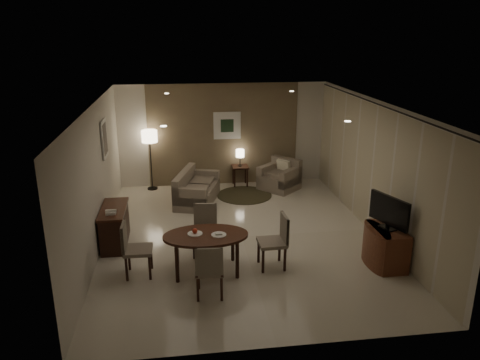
{
  "coord_description": "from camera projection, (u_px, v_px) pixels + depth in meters",
  "views": [
    {
      "loc": [
        -1.2,
        -8.61,
        4.05
      ],
      "look_at": [
        0.0,
        0.2,
        1.15
      ],
      "focal_mm": 35.0,
      "sensor_mm": 36.0,
      "label": 1
    }
  ],
  "objects": [
    {
      "name": "telephone",
      "position": [
        111.0,
        212.0,
        8.68
      ],
      "size": [
        0.2,
        0.14,
        0.09
      ],
      "primitive_type": null,
      "color": "white",
      "rests_on": "console_desk"
    },
    {
      "name": "napkin",
      "position": [
        219.0,
        234.0,
        7.95
      ],
      "size": [
        0.12,
        0.08,
        0.03
      ],
      "primitive_type": "cube",
      "color": "white",
      "rests_on": "plate_b"
    },
    {
      "name": "taupe_accent",
      "position": [
        223.0,
        135.0,
        12.39
      ],
      "size": [
        3.96,
        0.03,
        2.7
      ],
      "primitive_type": "cube",
      "color": "#766749",
      "rests_on": "wall_back"
    },
    {
      "name": "downlight_fr",
      "position": [
        292.0,
        91.0,
        10.57
      ],
      "size": [
        0.1,
        0.1,
        0.01
      ],
      "primitive_type": "cylinder",
      "color": "white",
      "rests_on": "ceiling"
    },
    {
      "name": "console_desk",
      "position": [
        115.0,
        226.0,
        9.09
      ],
      "size": [
        0.48,
        1.2,
        0.75
      ],
      "primitive_type": null,
      "color": "#482017",
      "rests_on": "floor"
    },
    {
      "name": "art_back_frame",
      "position": [
        227.0,
        126.0,
        12.3
      ],
      "size": [
        0.72,
        0.03,
        0.72
      ],
      "primitive_type": "cube",
      "color": "silver",
      "rests_on": "wall_back"
    },
    {
      "name": "chair_far",
      "position": [
        205.0,
        231.0,
        8.65
      ],
      "size": [
        0.51,
        0.51,
        0.93
      ],
      "primitive_type": null,
      "rotation": [
        0.0,
        0.0,
        -0.14
      ],
      "color": "gray",
      "rests_on": "floor"
    },
    {
      "name": "armchair",
      "position": [
        279.0,
        175.0,
        12.21
      ],
      "size": [
        1.21,
        1.21,
        0.78
      ],
      "primitive_type": null,
      "rotation": [
        0.0,
        0.0,
        -0.83
      ],
      "color": "gray",
      "rests_on": "floor"
    },
    {
      "name": "dining_table",
      "position": [
        206.0,
        253.0,
        8.09
      ],
      "size": [
        1.46,
        0.91,
        0.69
      ],
      "primitive_type": null,
      "color": "#482017",
      "rests_on": "floor"
    },
    {
      "name": "room_shell",
      "position": [
        239.0,
        168.0,
        9.48
      ],
      "size": [
        5.5,
        7.0,
        2.7
      ],
      "color": "beige",
      "rests_on": "ground"
    },
    {
      "name": "flat_tv",
      "position": [
        389.0,
        212.0,
        8.1
      ],
      "size": [
        0.36,
        0.85,
        0.6
      ],
      "primitive_type": null,
      "rotation": [
        0.0,
        0.0,
        0.35
      ],
      "color": "black",
      "rests_on": "tv_cabinet"
    },
    {
      "name": "art_left_canvas",
      "position": [
        105.0,
        139.0,
        9.74
      ],
      "size": [
        0.01,
        0.46,
        0.64
      ],
      "primitive_type": "cube",
      "color": "gray",
      "rests_on": "wall_left"
    },
    {
      "name": "round_rug",
      "position": [
        244.0,
        195.0,
        11.87
      ],
      "size": [
        1.39,
        1.39,
        0.01
      ],
      "primitive_type": "cylinder",
      "color": "#423C25",
      "rests_on": "floor"
    },
    {
      "name": "floor_lamp",
      "position": [
        151.0,
        160.0,
        12.1
      ],
      "size": [
        0.4,
        0.4,
        1.57
      ],
      "primitive_type": null,
      "color": "#FFE5B7",
      "rests_on": "floor"
    },
    {
      "name": "downlight_fl",
      "position": [
        167.0,
        93.0,
        10.21
      ],
      "size": [
        0.1,
        0.1,
        0.01
      ],
      "primitive_type": "cylinder",
      "color": "white",
      "rests_on": "ceiling"
    },
    {
      "name": "curtain_rod",
      "position": [
        378.0,
        104.0,
        9.05
      ],
      "size": [
        0.03,
        6.8,
        0.03
      ],
      "primitive_type": "cylinder",
      "rotation": [
        1.57,
        0.0,
        0.0
      ],
      "color": "black",
      "rests_on": "wall_right"
    },
    {
      "name": "plate_a",
      "position": [
        195.0,
        234.0,
        8.0
      ],
      "size": [
        0.26,
        0.26,
        0.02
      ],
      "primitive_type": "cylinder",
      "color": "white",
      "rests_on": "dining_table"
    },
    {
      "name": "curtain_wall",
      "position": [
        372.0,
        170.0,
        9.46
      ],
      "size": [
        0.08,
        6.7,
        2.58
      ],
      "primitive_type": null,
      "color": "beige",
      "rests_on": "wall_right"
    },
    {
      "name": "plate_b",
      "position": [
        219.0,
        235.0,
        7.96
      ],
      "size": [
        0.26,
        0.26,
        0.02
      ],
      "primitive_type": "cylinder",
      "color": "white",
      "rests_on": "dining_table"
    },
    {
      "name": "chair_near",
      "position": [
        210.0,
        269.0,
        7.32
      ],
      "size": [
        0.48,
        0.48,
        0.92
      ],
      "primitive_type": null,
      "rotation": [
        0.0,
        0.0,
        3.06
      ],
      "color": "gray",
      "rests_on": "floor"
    },
    {
      "name": "downlight_nl",
      "position": [
        163.0,
        126.0,
        6.82
      ],
      "size": [
        0.1,
        0.1,
        0.01
      ],
      "primitive_type": "cylinder",
      "color": "white",
      "rests_on": "ceiling"
    },
    {
      "name": "tv_cabinet",
      "position": [
        386.0,
        246.0,
        8.31
      ],
      "size": [
        0.48,
        0.9,
        0.7
      ],
      "primitive_type": null,
      "color": "brown",
      "rests_on": "floor"
    },
    {
      "name": "downlight_nr",
      "position": [
        348.0,
        121.0,
        7.18
      ],
      "size": [
        0.1,
        0.1,
        0.01
      ],
      "primitive_type": "cylinder",
      "color": "white",
      "rests_on": "ceiling"
    },
    {
      "name": "sofa",
      "position": [
        197.0,
        187.0,
        11.33
      ],
      "size": [
        1.76,
        1.22,
        0.75
      ],
      "primitive_type": null,
      "rotation": [
        0.0,
        0.0,
        1.28
      ],
      "color": "gray",
      "rests_on": "floor"
    },
    {
      "name": "table_lamp",
      "position": [
        240.0,
        157.0,
        12.39
      ],
      "size": [
        0.22,
        0.22,
        0.5
      ],
      "primitive_type": null,
      "color": "#FFEAC1",
      "rests_on": "side_table"
    },
    {
      "name": "chair_right",
      "position": [
        272.0,
        242.0,
        8.18
      ],
      "size": [
        0.48,
        0.48,
        0.97
      ],
      "primitive_type": null,
      "rotation": [
        0.0,
        0.0,
        -1.54
      ],
      "color": "gray",
      "rests_on": "floor"
    },
    {
      "name": "art_back_canvas",
      "position": [
        227.0,
        126.0,
        12.29
      ],
      "size": [
        0.34,
        0.01,
        0.34
      ],
      "primitive_type": "cube",
      "color": "#1C321C",
      "rests_on": "wall_back"
    },
    {
      "name": "art_left_frame",
      "position": [
        104.0,
        139.0,
        9.73
      ],
      "size": [
        0.03,
        0.6,
        0.8
      ],
      "primitive_type": "cube",
      "color": "silver",
      "rests_on": "wall_left"
    },
    {
      "name": "side_table",
      "position": [
        240.0,
        176.0,
        12.54
      ],
      "size": [
        0.42,
        0.42,
        0.54
      ],
      "primitive_type": null,
      "color": "black",
      "rests_on": "floor"
    },
    {
      "name": "fruit_apple",
      "position": [
        195.0,
        231.0,
        7.99
      ],
      "size": [
        0.09,
        0.09,
        0.09
      ],
      "primitive_type": "sphere",
      "color": "red",
      "rests_on": "plate_a"
    },
    {
      "name": "chair_left",
      "position": [
        138.0,
        249.0,
        7.92
      ],
      "size": [
        0.47,
        0.47,
        0.96
      ],
      "primitive_type": null,
      "rotation": [
        0.0,
        0.0,
        1.55
      ],
      "color": "gray",
      "rests_on": "floor"
    }
  ]
}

